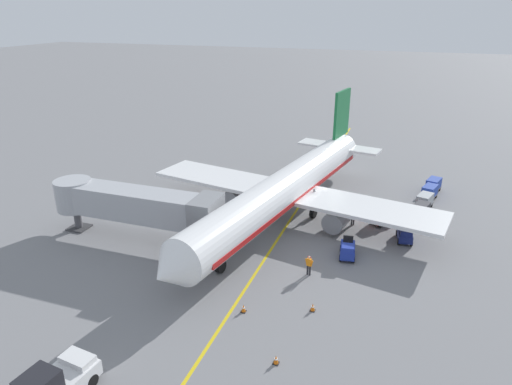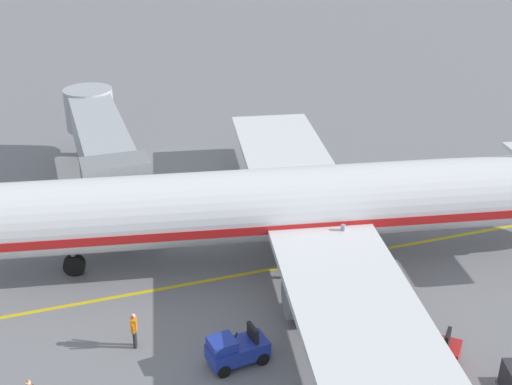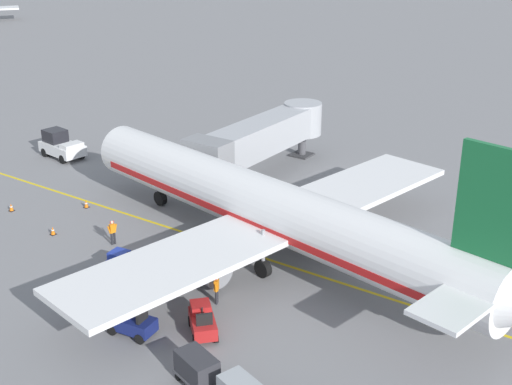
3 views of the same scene
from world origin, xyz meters
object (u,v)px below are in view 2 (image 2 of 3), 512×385
object	(u,v)px
baggage_tug_trailing	(427,345)
jet_bridge	(101,141)
baggage_tug_spare	(236,350)
safety_cone_nose_right	(28,383)
parked_airliner	(299,205)
ground_crew_wing_walker	(134,328)
ground_crew_loader	(371,309)

from	to	relation	value
baggage_tug_trailing	jet_bridge	bearing A→B (deg)	26.94
baggage_tug_trailing	baggage_tug_spare	bearing A→B (deg)	73.49
jet_bridge	safety_cone_nose_right	distance (m)	18.53
safety_cone_nose_right	jet_bridge	bearing A→B (deg)	-16.69
parked_airliner	ground_crew_wing_walker	world-z (taller)	parked_airliner
parked_airliner	ground_crew_wing_walker	size ratio (longest dim) A/B	22.00
ground_crew_wing_walker	ground_crew_loader	world-z (taller)	same
baggage_tug_trailing	safety_cone_nose_right	distance (m)	16.20
baggage_tug_spare	ground_crew_loader	bearing A→B (deg)	-85.77
ground_crew_wing_walker	baggage_tug_spare	bearing A→B (deg)	-122.86
baggage_tug_spare	ground_crew_loader	xyz separation A→B (m)	(0.47, -6.41, 0.24)
jet_bridge	parked_airliner	bearing A→B (deg)	-143.55
safety_cone_nose_right	ground_crew_loader	bearing A→B (deg)	-92.49
parked_airliner	ground_crew_wing_walker	bearing A→B (deg)	116.24
jet_bridge	ground_crew_loader	size ratio (longest dim) A/B	9.59
parked_airliner	baggage_tug_trailing	bearing A→B (deg)	-167.48
parked_airliner	jet_bridge	bearing A→B (deg)	36.45
baggage_tug_spare	ground_crew_wing_walker	world-z (taller)	ground_crew_wing_walker
baggage_tug_trailing	ground_crew_wing_walker	size ratio (longest dim) A/B	1.57
baggage_tug_trailing	baggage_tug_spare	distance (m)	7.95
parked_airliner	baggage_tug_spare	xyz separation A→B (m)	(-7.04, 5.55, -2.47)
jet_bridge	ground_crew_loader	xyz separation A→B (m)	(-18.12, -9.39, -2.51)
parked_airliner	jet_bridge	size ratio (longest dim) A/B	2.29
jet_bridge	safety_cone_nose_right	bearing A→B (deg)	163.31
jet_bridge	baggage_tug_spare	distance (m)	19.03
baggage_tug_trailing	ground_crew_loader	bearing A→B (deg)	23.82
ground_crew_loader	safety_cone_nose_right	distance (m)	14.66
parked_airliner	ground_crew_loader	distance (m)	6.99
parked_airliner	ground_crew_loader	bearing A→B (deg)	-172.55
jet_bridge	baggage_tug_trailing	size ratio (longest dim) A/B	6.11
parked_airliner	baggage_tug_spare	bearing A→B (deg)	141.74
ground_crew_wing_walker	jet_bridge	bearing A→B (deg)	-2.84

